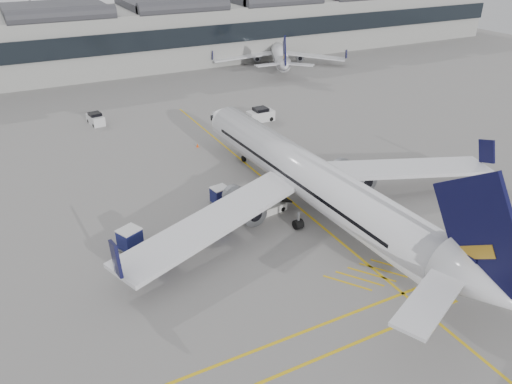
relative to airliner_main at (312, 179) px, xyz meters
name	(u,v)px	position (x,y,z in m)	size (l,w,h in m)	color
ground	(229,261)	(-10.59, -3.88, -3.51)	(220.00, 220.00, 0.00)	gray
terminal	(72,39)	(-10.59, 68.04, 2.63)	(200.00, 20.45, 12.40)	#9E9E99
apron_markings	(275,187)	(-0.59, 6.12, -3.50)	(0.25, 60.00, 0.01)	gold
airliner_main	(312,179)	(0.00, 0.00, 0.00)	(41.07, 44.93, 11.94)	silver
airliner_far	(279,52)	(27.69, 54.89, -1.14)	(25.48, 28.10, 8.06)	silver
belt_loader	(265,208)	(-4.10, 1.76, -2.92)	(5.05, 2.19, 2.01)	silver
baggage_cart_a	(220,195)	(-7.25, 5.57, -2.54)	(1.93, 1.68, 1.82)	gray
baggage_cart_b	(219,225)	(-9.58, 0.45, -2.64)	(1.73, 1.51, 1.63)	gray
baggage_cart_c	(157,257)	(-16.11, -1.91, -2.55)	(2.08, 1.90, 1.79)	gray
baggage_cart_d	(130,239)	(-17.42, 1.59, -2.43)	(2.38, 2.22, 2.00)	gray
ramp_agent_a	(222,198)	(-7.23, 5.15, -2.67)	(0.61, 0.40, 1.68)	#DF550B
ramp_agent_b	(225,202)	(-7.32, 4.09, -2.58)	(0.90, 0.70, 1.85)	#E7400C
pushback_tug	(200,231)	(-11.36, 0.72, -2.93)	(2.66, 2.11, 1.30)	#4B4D42
safety_cone_nose	(197,145)	(-3.81, 20.55, -3.26)	(0.36, 0.36, 0.50)	#F24C0A
safety_cone_engine	(359,186)	(7.36, 1.88, -3.27)	(0.34, 0.34, 0.48)	#F24C0A
service_van_mid	(96,119)	(-13.52, 35.23, -2.75)	(2.12, 3.52, 1.70)	silver
service_van_right	(261,115)	(8.04, 25.66, -2.63)	(3.86, 2.00, 1.96)	silver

